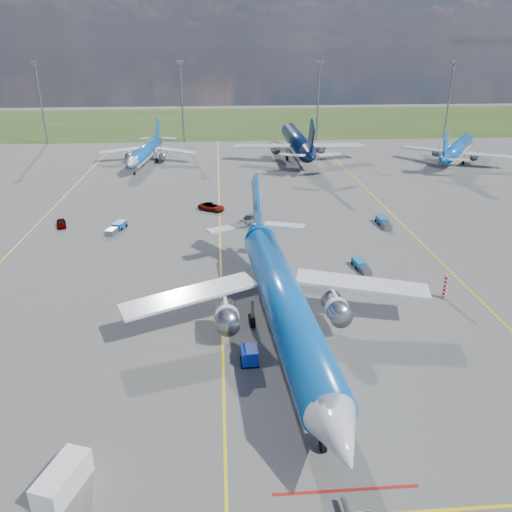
{
  "coord_description": "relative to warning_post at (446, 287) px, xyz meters",
  "views": [
    {
      "loc": [
        0.17,
        -41.92,
        27.63
      ],
      "look_at": [
        4.27,
        12.8,
        4.0
      ],
      "focal_mm": 35.0,
      "sensor_mm": 36.0,
      "label": 1
    }
  ],
  "objects": [
    {
      "name": "baggage_tug_w",
      "position": [
        -7.55,
        8.6,
        -1.03
      ],
      "size": [
        1.64,
        4.53,
        0.99
      ],
      "rotation": [
        0.0,
        0.0,
        0.11
      ],
      "color": "#1B64A4",
      "rests_on": "ground"
    },
    {
      "name": "baggage_tug_c",
      "position": [
        -42.29,
        25.87,
        -0.97
      ],
      "size": [
        2.73,
        5.25,
        1.14
      ],
      "rotation": [
        0.0,
        0.0,
        -0.29
      ],
      "color": "#184B92",
      "rests_on": "ground"
    },
    {
      "name": "grass_strip",
      "position": [
        -26.0,
        142.0,
        -1.5
      ],
      "size": [
        400.0,
        80.0,
        0.01
      ],
      "primitive_type": "cube",
      "color": "#2D4719",
      "rests_on": "ground"
    },
    {
      "name": "uld_container",
      "position": [
        -23.53,
        -11.01,
        -0.75
      ],
      "size": [
        1.54,
        1.91,
        1.5
      ],
      "primitive_type": "cube",
      "rotation": [
        0.0,
        0.0,
        0.02
      ],
      "color": "#0D31BE",
      "rests_on": "ground"
    },
    {
      "name": "main_airliner",
      "position": [
        -19.84,
        -7.3,
        -1.5
      ],
      "size": [
        37.54,
        47.64,
        11.91
      ],
      "primitive_type": null,
      "rotation": [
        0.0,
        0.0,
        0.07
      ],
      "color": "blue",
      "rests_on": "ground"
    },
    {
      "name": "taxiway_lines",
      "position": [
        -25.83,
        19.7,
        -1.49
      ],
      "size": [
        60.25,
        160.0,
        0.02
      ],
      "color": "yellow",
      "rests_on": "ground"
    },
    {
      "name": "ground",
      "position": [
        -26.0,
        -8.0,
        -1.5
      ],
      "size": [
        400.0,
        400.0,
        0.0
      ],
      "primitive_type": "plane",
      "color": "#575755",
      "rests_on": "ground"
    },
    {
      "name": "baggage_tug_e",
      "position": [
        0.66,
        25.09,
        -0.96
      ],
      "size": [
        1.52,
        5.15,
        1.15
      ],
      "rotation": [
        0.0,
        0.0,
        -0.02
      ],
      "color": "#1A669F",
      "rests_on": "ground"
    },
    {
      "name": "floodlight_masts",
      "position": [
        -16.0,
        102.0,
        11.06
      ],
      "size": [
        202.2,
        0.5,
        22.7
      ],
      "color": "slate",
      "rests_on": "ground"
    },
    {
      "name": "bg_jet_n",
      "position": [
        -5.69,
        77.88,
        -1.5
      ],
      "size": [
        35.89,
        46.9,
        12.21
      ],
      "primitive_type": null,
      "rotation": [
        0.0,
        0.0,
        3.13
      ],
      "color": "#061639",
      "rests_on": "ground"
    },
    {
      "name": "bg_jet_nnw",
      "position": [
        -43.61,
        73.34,
        -1.5
      ],
      "size": [
        29.37,
        36.49,
        8.87
      ],
      "primitive_type": null,
      "rotation": [
        0.0,
        0.0,
        -0.11
      ],
      "color": "blue",
      "rests_on": "ground"
    },
    {
      "name": "warning_post",
      "position": [
        0.0,
        0.0,
        0.0
      ],
      "size": [
        0.5,
        0.5,
        3.0
      ],
      "primitive_type": "cylinder",
      "color": "red",
      "rests_on": "ground"
    },
    {
      "name": "bg_jet_ne",
      "position": [
        33.06,
        69.81,
        -1.5
      ],
      "size": [
        43.7,
        45.87,
        9.57
      ],
      "primitive_type": null,
      "rotation": [
        0.0,
        0.0,
        2.53
      ],
      "color": "blue",
      "rests_on": "ground"
    },
    {
      "name": "service_van",
      "position": [
        -36.8,
        -24.57,
        -0.56
      ],
      "size": [
        3.22,
        4.67,
        1.89
      ],
      "primitive_type": "cube",
      "rotation": [
        0.0,
        0.0,
        -0.34
      ],
      "color": "white",
      "rests_on": "ground"
    },
    {
      "name": "service_car_c",
      "position": [
        -21.0,
        27.89,
        -0.79
      ],
      "size": [
        4.65,
        5.08,
        1.43
      ],
      "primitive_type": "imported",
      "rotation": [
        0.0,
        0.0,
        -0.68
      ],
      "color": "#999999",
      "rests_on": "ground"
    },
    {
      "name": "service_car_a",
      "position": [
        -51.6,
        28.43,
        -0.9
      ],
      "size": [
        2.4,
        3.76,
        1.19
      ],
      "primitive_type": "imported",
      "rotation": [
        0.0,
        0.0,
        0.31
      ],
      "color": "#999999",
      "rests_on": "ground"
    },
    {
      "name": "service_car_b",
      "position": [
        -27.38,
        35.13,
        -0.83
      ],
      "size": [
        5.25,
        4.44,
        1.34
      ],
      "primitive_type": "imported",
      "rotation": [
        0.0,
        0.0,
        1.01
      ],
      "color": "#999999",
      "rests_on": "ground"
    }
  ]
}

